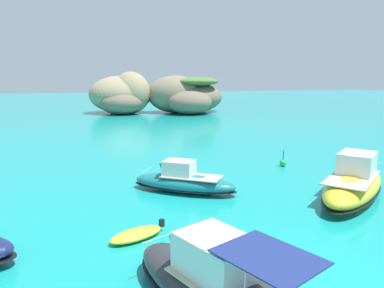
{
  "coord_description": "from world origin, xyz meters",
  "views": [
    {
      "loc": [
        -7.61,
        -9.63,
        7.13
      ],
      "look_at": [
        1.12,
        14.42,
        2.44
      ],
      "focal_mm": 32.77,
      "sensor_mm": 36.0,
      "label": 1
    }
  ],
  "objects_px": {
    "dinghy_tender": "(137,234)",
    "motorboat_yellow": "(354,183)",
    "islet_large": "(123,96)",
    "channel_buoy": "(283,162)",
    "islet_small": "(187,96)",
    "motorboat_teal": "(184,181)"
  },
  "relations": [
    {
      "from": "dinghy_tender",
      "to": "motorboat_yellow",
      "type": "bearing_deg",
      "value": 4.81
    },
    {
      "from": "islet_large",
      "to": "motorboat_yellow",
      "type": "relative_size",
      "value": 2.02
    },
    {
      "from": "islet_large",
      "to": "motorboat_yellow",
      "type": "distance_m",
      "value": 61.16
    },
    {
      "from": "motorboat_yellow",
      "to": "dinghy_tender",
      "type": "bearing_deg",
      "value": -175.19
    },
    {
      "from": "dinghy_tender",
      "to": "channel_buoy",
      "type": "relative_size",
      "value": 1.93
    },
    {
      "from": "islet_small",
      "to": "motorboat_teal",
      "type": "distance_m",
      "value": 55.95
    },
    {
      "from": "islet_large",
      "to": "motorboat_teal",
      "type": "xyz_separation_m",
      "value": [
        -5.02,
        -56.33,
        -3.11
      ]
    },
    {
      "from": "islet_large",
      "to": "motorboat_teal",
      "type": "relative_size",
      "value": 2.79
    },
    {
      "from": "dinghy_tender",
      "to": "motorboat_teal",
      "type": "bearing_deg",
      "value": 53.92
    },
    {
      "from": "islet_large",
      "to": "dinghy_tender",
      "type": "distance_m",
      "value": 62.86
    },
    {
      "from": "islet_large",
      "to": "motorboat_yellow",
      "type": "bearing_deg",
      "value": -85.83
    },
    {
      "from": "islet_large",
      "to": "channel_buoy",
      "type": "distance_m",
      "value": 53.07
    },
    {
      "from": "motorboat_yellow",
      "to": "channel_buoy",
      "type": "relative_size",
      "value": 6.27
    },
    {
      "from": "islet_large",
      "to": "channel_buoy",
      "type": "xyz_separation_m",
      "value": [
        4.98,
        -52.73,
        -3.46
      ]
    },
    {
      "from": "islet_large",
      "to": "dinghy_tender",
      "type": "xyz_separation_m",
      "value": [
        -9.21,
        -62.08,
        -3.57
      ]
    },
    {
      "from": "islet_large",
      "to": "motorboat_teal",
      "type": "bearing_deg",
      "value": -95.09
    },
    {
      "from": "islet_small",
      "to": "channel_buoy",
      "type": "relative_size",
      "value": 14.78
    },
    {
      "from": "channel_buoy",
      "to": "islet_large",
      "type": "bearing_deg",
      "value": 95.4
    },
    {
      "from": "channel_buoy",
      "to": "motorboat_teal",
      "type": "bearing_deg",
      "value": -160.2
    },
    {
      "from": "motorboat_yellow",
      "to": "channel_buoy",
      "type": "height_order",
      "value": "motorboat_yellow"
    },
    {
      "from": "islet_small",
      "to": "motorboat_teal",
      "type": "height_order",
      "value": "islet_small"
    },
    {
      "from": "islet_large",
      "to": "islet_small",
      "type": "xyz_separation_m",
      "value": [
        13.58,
        -3.64,
        -0.17
      ]
    }
  ]
}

